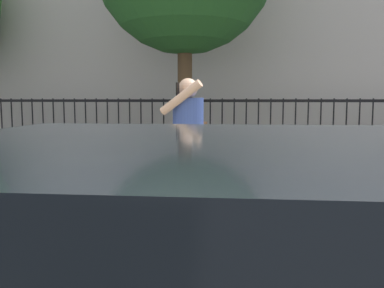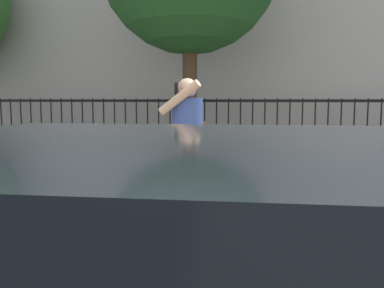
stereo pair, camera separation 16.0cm
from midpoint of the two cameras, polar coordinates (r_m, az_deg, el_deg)
The scene contains 4 objects.
sidewalk at distance 5.31m, azimuth 9.32°, elevation -10.33°, with size 28.00×4.40×0.15m, color gray.
iron_fence at distance 8.81m, azimuth 9.72°, elevation 2.49°, with size 12.03×0.04×1.60m.
pedestrian_on_phone at distance 4.58m, azimuth 0.49°, elevation 0.37°, with size 0.50×0.70×1.66m.
street_bench at distance 6.89m, azimuth -15.04°, elevation -1.74°, with size 1.60×0.45×0.95m.
Camera 2 is at (0.11, -2.88, 1.58)m, focal length 38.45 mm.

